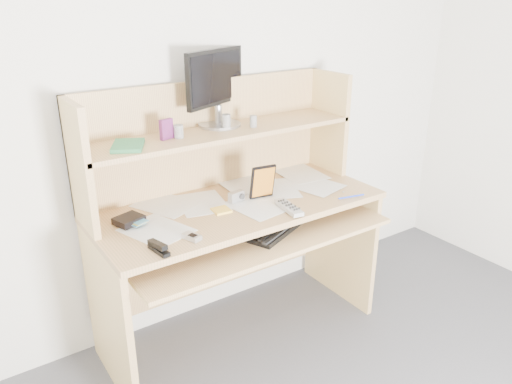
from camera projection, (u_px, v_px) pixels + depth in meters
back_wall at (203, 89)px, 2.46m from camera, size 3.60×0.04×2.50m
desk at (231, 208)px, 2.49m from camera, size 1.40×0.70×1.30m
paper_clutter at (239, 203)px, 2.40m from camera, size 1.32×0.54×0.01m
keyboard at (280, 223)px, 2.40m from camera, size 0.50×0.34×0.03m
tv_remote at (289, 207)px, 2.32m from camera, size 0.08×0.20×0.02m
flip_phone at (192, 236)px, 2.05m from camera, size 0.07×0.09×0.02m
stapler at (159, 247)px, 1.94m from camera, size 0.05×0.12×0.04m
wallet at (129, 220)px, 2.18m from camera, size 0.14×0.13×0.03m
sticky_note_pad at (221, 210)px, 2.32m from camera, size 0.08×0.08×0.01m
digital_camera at (236, 196)px, 2.41m from camera, size 0.08×0.04×0.05m
game_case at (263, 182)px, 2.41m from camera, size 0.12×0.03×0.17m
blue_pen at (351, 197)px, 2.46m from camera, size 0.14×0.04×0.01m
card_box at (166, 129)px, 2.23m from camera, size 0.07×0.04×0.09m
shelf_book at (128, 146)px, 2.12m from camera, size 0.19×0.21×0.02m
chip_stack_a at (179, 131)px, 2.25m from camera, size 0.05×0.05×0.06m
chip_stack_b at (253, 121)px, 2.43m from camera, size 0.05×0.05×0.06m
chip_stack_c at (226, 123)px, 2.43m from camera, size 0.05×0.05×0.05m
chip_stack_d at (226, 122)px, 2.39m from camera, size 0.05×0.05×0.07m
monitor at (216, 85)px, 2.41m from camera, size 0.40×0.23×0.37m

